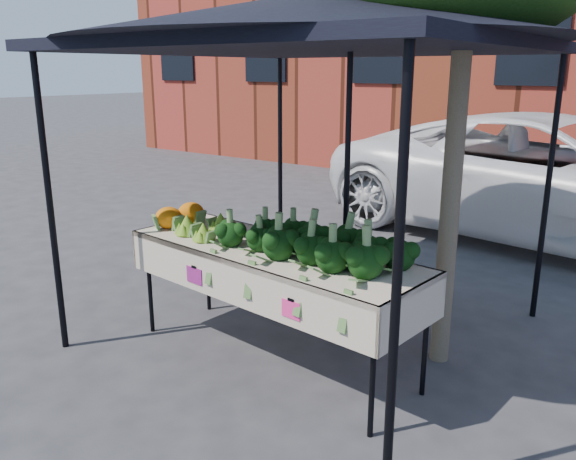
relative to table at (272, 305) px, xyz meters
The scene contains 8 objects.
ground 0.47m from the table, 19.54° to the right, with size 90.00×90.00×0.00m, color #303033.
table is the anchor object (origin of this frame).
canopy 1.11m from the table, 94.14° to the left, with size 3.16×3.16×2.74m, color black, non-canonical shape.
broccoli_heap 0.68m from the table, ahead, with size 1.49×0.59×0.28m, color black.
romanesco_cluster 0.87m from the table, behind, with size 0.45×0.49×0.22m, color #7BB026.
cauliflower_pair 1.17m from the table, behind, with size 0.25×0.45×0.20m, color orange.
vehicle 5.51m from the table, 79.63° to the left, with size 2.71×1.63×5.87m, color white.
street_tree 2.04m from the table, 37.00° to the left, with size 2.05×2.05×4.05m, color #1E4C14, non-canonical shape.
Camera 1 is at (2.41, -3.17, 2.17)m, focal length 36.22 mm.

